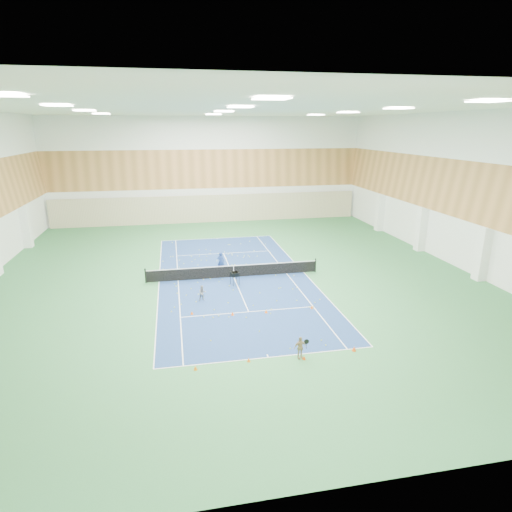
# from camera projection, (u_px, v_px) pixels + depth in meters

# --- Properties ---
(ground) EXTENTS (40.00, 40.00, 0.00)m
(ground) POSITION_uv_depth(u_px,v_px,m) (234.00, 277.00, 32.06)
(ground) COLOR #2F6D3C
(ground) RESTS_ON ground
(room_shell) EXTENTS (36.00, 40.00, 12.00)m
(room_shell) POSITION_uv_depth(u_px,v_px,m) (232.00, 198.00, 30.32)
(room_shell) COLOR white
(room_shell) RESTS_ON ground
(wood_cladding) EXTENTS (36.00, 40.00, 8.00)m
(wood_cladding) POSITION_uv_depth(u_px,v_px,m) (232.00, 169.00, 29.74)
(wood_cladding) COLOR #BB7F45
(wood_cladding) RESTS_ON room_shell
(ceiling_light_grid) EXTENTS (21.40, 25.40, 0.06)m
(ceiling_light_grid) POSITION_uv_depth(u_px,v_px,m) (231.00, 110.00, 28.61)
(ceiling_light_grid) COLOR white
(ceiling_light_grid) RESTS_ON room_shell
(court_surface) EXTENTS (10.97, 23.77, 0.01)m
(court_surface) POSITION_uv_depth(u_px,v_px,m) (234.00, 277.00, 32.06)
(court_surface) COLOR navy
(court_surface) RESTS_ON ground
(tennis_balls_scatter) EXTENTS (10.57, 22.77, 0.07)m
(tennis_balls_scatter) POSITION_uv_depth(u_px,v_px,m) (234.00, 277.00, 32.05)
(tennis_balls_scatter) COLOR #E9F529
(tennis_balls_scatter) RESTS_ON ground
(tennis_net) EXTENTS (12.80, 0.10, 1.10)m
(tennis_net) POSITION_uv_depth(u_px,v_px,m) (234.00, 270.00, 31.90)
(tennis_net) COLOR black
(tennis_net) RESTS_ON ground
(back_curtain) EXTENTS (35.40, 0.16, 3.20)m
(back_curtain) POSITION_uv_depth(u_px,v_px,m) (210.00, 209.00, 50.15)
(back_curtain) COLOR #C6B793
(back_curtain) RESTS_ON ground
(coach) EXTENTS (0.67, 0.57, 1.57)m
(coach) POSITION_uv_depth(u_px,v_px,m) (221.00, 262.00, 33.20)
(coach) COLOR navy
(coach) RESTS_ON ground
(child_court) EXTENTS (0.58, 0.50, 1.03)m
(child_court) POSITION_uv_depth(u_px,v_px,m) (202.00, 293.00, 27.64)
(child_court) COLOR gray
(child_court) RESTS_ON ground
(child_apron) EXTENTS (0.70, 0.38, 1.13)m
(child_apron) POSITION_uv_depth(u_px,v_px,m) (300.00, 348.00, 20.71)
(child_apron) COLOR #A1855C
(child_apron) RESTS_ON ground
(ball_cart) EXTENTS (0.69, 0.69, 0.96)m
(ball_cart) POSITION_uv_depth(u_px,v_px,m) (235.00, 278.00, 30.42)
(ball_cart) COLOR black
(ball_cart) RESTS_ON ground
(cone_svc_a) EXTENTS (0.19, 0.19, 0.21)m
(cone_svc_a) POSITION_uv_depth(u_px,v_px,m) (192.00, 313.00, 25.68)
(cone_svc_a) COLOR #FD5C0D
(cone_svc_a) RESTS_ON ground
(cone_svc_b) EXTENTS (0.20, 0.20, 0.22)m
(cone_svc_b) POSITION_uv_depth(u_px,v_px,m) (233.00, 314.00, 25.57)
(cone_svc_b) COLOR #FF570D
(cone_svc_b) RESTS_ON ground
(cone_svc_c) EXTENTS (0.20, 0.20, 0.22)m
(cone_svc_c) POSITION_uv_depth(u_px,v_px,m) (266.00, 311.00, 25.90)
(cone_svc_c) COLOR #FB600D
(cone_svc_c) RESTS_ON ground
(cone_svc_d) EXTENTS (0.20, 0.20, 0.22)m
(cone_svc_d) POSITION_uv_depth(u_px,v_px,m) (312.00, 307.00, 26.52)
(cone_svc_d) COLOR #FF650D
(cone_svc_d) RESTS_ON ground
(cone_base_a) EXTENTS (0.19, 0.19, 0.21)m
(cone_base_a) POSITION_uv_depth(u_px,v_px,m) (195.00, 368.00, 19.83)
(cone_base_a) COLOR orange
(cone_base_a) RESTS_ON ground
(cone_base_b) EXTENTS (0.18, 0.18, 0.20)m
(cone_base_b) POSITION_uv_depth(u_px,v_px,m) (249.00, 360.00, 20.52)
(cone_base_b) COLOR orange
(cone_base_b) RESTS_ON ground
(cone_base_c) EXTENTS (0.17, 0.17, 0.19)m
(cone_base_c) POSITION_uv_depth(u_px,v_px,m) (304.00, 358.00, 20.72)
(cone_base_c) COLOR #FF550D
(cone_base_c) RESTS_ON ground
(cone_base_d) EXTENTS (0.22, 0.22, 0.24)m
(cone_base_d) POSITION_uv_depth(u_px,v_px,m) (354.00, 349.00, 21.50)
(cone_base_d) COLOR #EB480C
(cone_base_d) RESTS_ON ground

